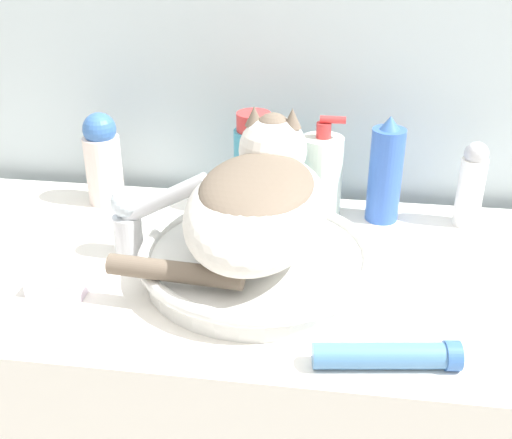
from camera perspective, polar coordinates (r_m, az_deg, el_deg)
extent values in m
cube|color=silver|center=(1.13, 4.94, 18.55)|extent=(8.00, 0.05, 2.40)
cylinder|color=silver|center=(0.93, 0.10, -3.94)|extent=(0.32, 0.32, 0.04)
torus|color=silver|center=(0.92, 0.10, -3.00)|extent=(0.34, 0.34, 0.02)
ellipsoid|color=silver|center=(0.89, 0.11, 0.91)|extent=(0.21, 0.32, 0.12)
ellipsoid|color=#6B5B4C|center=(0.87, 0.11, 2.84)|extent=(0.17, 0.24, 0.05)
sphere|color=silver|center=(0.98, 1.49, 6.24)|extent=(0.10, 0.10, 0.10)
sphere|color=#6B5B4C|center=(0.97, 1.51, 7.82)|extent=(0.06, 0.06, 0.06)
cone|color=#6B5B4C|center=(0.96, 3.24, 8.99)|extent=(0.03, 0.03, 0.03)
cone|color=#6B5B4C|center=(0.97, -0.17, 9.21)|extent=(0.03, 0.03, 0.03)
cylinder|color=#6B5B4C|center=(0.84, -7.22, -4.62)|extent=(0.18, 0.04, 0.03)
cylinder|color=silver|center=(0.99, -11.27, -1.41)|extent=(0.04, 0.04, 0.07)
cylinder|color=silver|center=(0.93, -8.11, 1.82)|extent=(0.14, 0.04, 0.10)
sphere|color=silver|center=(0.96, -11.56, 1.45)|extent=(0.04, 0.04, 0.04)
cylinder|color=teal|center=(1.09, -0.20, 4.28)|extent=(0.07, 0.07, 0.15)
cylinder|color=red|center=(1.06, -0.21, 8.69)|extent=(0.06, 0.06, 0.03)
cylinder|color=#335BB7|center=(1.08, 11.40, 3.86)|extent=(0.05, 0.05, 0.16)
cone|color=#3866AD|center=(1.05, 11.86, 8.42)|extent=(0.03, 0.03, 0.02)
cylinder|color=silver|center=(1.08, 5.83, 3.76)|extent=(0.07, 0.07, 0.14)
cylinder|color=red|center=(1.05, 6.04, 7.89)|extent=(0.02, 0.02, 0.02)
cylinder|color=red|center=(1.04, 6.86, 8.80)|extent=(0.04, 0.01, 0.01)
cylinder|color=silver|center=(1.16, -13.35, 4.31)|extent=(0.06, 0.06, 0.12)
sphere|color=#3866AD|center=(1.13, -13.76, 7.80)|extent=(0.06, 0.06, 0.06)
cylinder|color=white|center=(1.11, 18.48, 2.31)|extent=(0.04, 0.04, 0.12)
sphere|color=#B7B7BC|center=(1.08, 19.01, 5.56)|extent=(0.04, 0.04, 0.04)
cylinder|color=#4C7FB2|center=(0.78, 10.83, -11.81)|extent=(0.16, 0.05, 0.03)
cylinder|color=#3866AD|center=(0.80, 17.03, -11.50)|extent=(0.02, 0.04, 0.04)
cube|color=silver|center=(0.93, -17.16, -5.55)|extent=(0.08, 0.04, 0.02)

